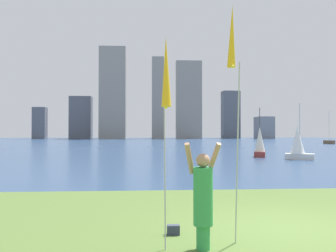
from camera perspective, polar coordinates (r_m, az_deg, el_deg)
ground at (r=58.22m, az=-0.96°, el=-3.02°), size 120.00×138.00×0.12m
person at (r=6.12m, az=5.73°, el=-11.41°), size 0.67×0.49×1.83m
kite_flag_left at (r=5.85m, az=-0.32°, el=8.21°), size 0.16×0.63×3.62m
kite_flag_right at (r=6.85m, az=10.42°, el=13.16°), size 0.16×0.67×4.39m
bag at (r=7.11m, az=0.87°, el=-16.58°), size 0.24×0.15×0.19m
sailboat_0 at (r=29.00m, az=14.74°, el=-2.82°), size 1.36×1.83×3.97m
sailboat_1 at (r=65.13m, az=24.80°, el=-2.34°), size 1.54×1.88×5.62m
sailboat_2 at (r=27.16m, az=20.46°, el=-2.76°), size 2.16×1.71×4.11m
skyline_tower_0 at (r=107.64m, az=-20.19°, el=0.45°), size 3.66×3.14×9.16m
skyline_tower_1 at (r=108.62m, az=-14.01°, el=1.33°), size 6.43×4.62×12.69m
skyline_tower_2 at (r=105.04m, az=-8.96°, el=5.26°), size 7.67×6.35×26.83m
skyline_tower_3 at (r=105.67m, az=-1.68°, el=4.56°), size 3.51×4.42×24.43m
skyline_tower_4 at (r=106.29m, az=3.40°, el=4.27°), size 7.70×3.02×23.48m
skyline_tower_5 at (r=111.85m, az=10.17°, el=1.81°), size 5.31×4.18×14.85m
skyline_tower_6 at (r=110.94m, az=15.41°, el=-0.26°), size 4.65×6.09×6.66m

